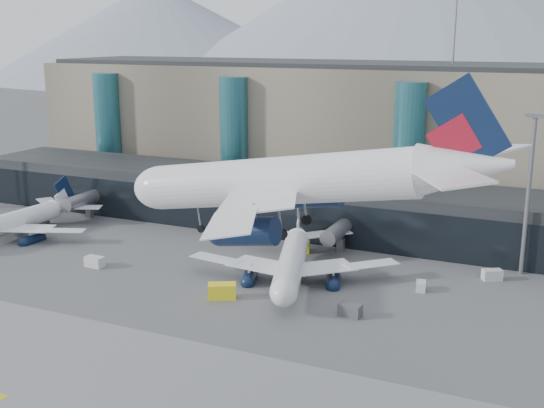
% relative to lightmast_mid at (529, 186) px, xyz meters
% --- Properties ---
extents(ground, '(900.00, 900.00, 0.00)m').
position_rel_lightmast_mid_xyz_m(ground, '(-30.00, -48.00, -14.42)').
color(ground, '#515154').
rests_on(ground, ground).
extents(concourse, '(170.00, 27.00, 10.00)m').
position_rel_lightmast_mid_xyz_m(concourse, '(-30.02, 9.73, -9.45)').
color(concourse, black).
rests_on(concourse, ground).
extents(terminal_main, '(130.00, 30.00, 31.00)m').
position_rel_lightmast_mid_xyz_m(terminal_main, '(-55.00, 42.00, 1.03)').
color(terminal_main, gray).
rests_on(terminal_main, ground).
extents(teal_towers, '(116.40, 19.40, 46.00)m').
position_rel_lightmast_mid_xyz_m(teal_towers, '(-44.99, 26.01, -0.41)').
color(teal_towers, '#296873').
rests_on(teal_towers, ground).
extents(lightmast_mid, '(3.00, 1.20, 25.60)m').
position_rel_lightmast_mid_xyz_m(lightmast_mid, '(0.00, 0.00, 0.00)').
color(lightmast_mid, slate).
rests_on(lightmast_mid, ground).
extents(hero_jet, '(35.39, 36.25, 11.68)m').
position_rel_lightmast_mid_xyz_m(hero_jet, '(-13.47, -58.12, 12.05)').
color(hero_jet, white).
rests_on(hero_jet, ground).
extents(jet_parked_left, '(32.31, 31.82, 10.43)m').
position_rel_lightmast_mid_xyz_m(jet_parked_left, '(-89.07, -15.69, -10.47)').
color(jet_parked_left, white).
rests_on(jet_parked_left, ground).
extents(jet_parked_mid, '(33.19, 34.99, 11.23)m').
position_rel_lightmast_mid_xyz_m(jet_parked_mid, '(-32.97, -15.65, -10.17)').
color(jet_parked_mid, white).
rests_on(jet_parked_mid, ground).
extents(veh_a, '(3.18, 1.91, 1.74)m').
position_rel_lightmast_mid_xyz_m(veh_a, '(-64.24, -25.45, -13.55)').
color(veh_a, silver).
rests_on(veh_a, ground).
extents(veh_b, '(2.66, 3.33, 1.67)m').
position_rel_lightmast_mid_xyz_m(veh_b, '(-35.80, -3.62, -13.58)').
color(veh_b, yellow).
rests_on(veh_b, ground).
extents(veh_c, '(3.27, 2.00, 1.72)m').
position_rel_lightmast_mid_xyz_m(veh_c, '(-19.66, -27.38, -13.56)').
color(veh_c, '#49494E').
rests_on(veh_c, ground).
extents(veh_d, '(3.36, 2.84, 1.69)m').
position_rel_lightmast_mid_xyz_m(veh_d, '(-3.86, -4.92, -13.57)').
color(veh_d, silver).
rests_on(veh_d, ground).
extents(veh_f, '(2.72, 3.32, 1.64)m').
position_rel_lightmast_mid_xyz_m(veh_f, '(-89.58, -9.54, -13.60)').
color(veh_f, '#49494E').
rests_on(veh_f, ground).
extents(veh_g, '(1.79, 2.59, 1.39)m').
position_rel_lightmast_mid_xyz_m(veh_g, '(-12.98, -13.95, -13.72)').
color(veh_g, silver).
rests_on(veh_g, ground).
extents(veh_h, '(4.52, 3.70, 2.21)m').
position_rel_lightmast_mid_xyz_m(veh_h, '(-38.56, -28.92, -13.31)').
color(veh_h, yellow).
rests_on(veh_h, ground).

